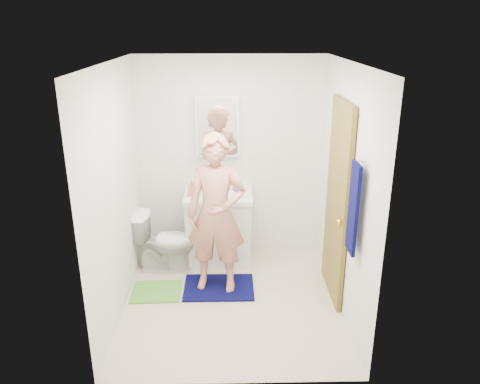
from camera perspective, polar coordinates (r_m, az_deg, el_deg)
name	(u,v)px	position (r m, az deg, el deg)	size (l,w,h in m)	color
floor	(232,301)	(5.02, -1.00, -13.10)	(2.20, 2.40, 0.02)	beige
ceiling	(230,61)	(4.21, -1.20, 15.64)	(2.20, 2.40, 0.02)	white
wall_back	(231,158)	(5.62, -1.15, 4.22)	(2.20, 0.02, 2.40)	silver
wall_front	(232,250)	(3.36, -0.99, -7.09)	(2.20, 0.02, 2.40)	silver
wall_left	(115,193)	(4.61, -15.03, -0.11)	(0.02, 2.40, 2.40)	silver
wall_right	(346,191)	(4.61, 12.84, 0.10)	(0.02, 2.40, 2.40)	silver
vanity_cabinet	(219,229)	(5.62, -2.61, -4.49)	(0.75, 0.55, 0.80)	white
countertop	(218,195)	(5.46, -2.68, -0.43)	(0.79, 0.59, 0.05)	white
sink_basin	(218,194)	(5.46, -2.68, -0.28)	(0.40, 0.40, 0.03)	white
faucet	(218,184)	(5.60, -2.66, 1.03)	(0.03, 0.03, 0.12)	silver
medicine_cabinet	(217,126)	(5.46, -2.76, 8.05)	(0.50, 0.12, 0.70)	white
mirror_panel	(217,127)	(5.40, -2.78, 7.91)	(0.46, 0.01, 0.66)	white
door	(337,202)	(4.80, 11.75, -1.26)	(0.05, 0.80, 2.05)	olive
door_knob	(340,222)	(4.53, 12.05, -3.62)	(0.07, 0.07, 0.07)	gold
towel	(353,209)	(4.06, 13.66, -1.99)	(0.03, 0.24, 0.80)	#06073D
towel_hook	(363,161)	(3.94, 14.72, 3.70)	(0.02, 0.02, 0.06)	silver
toilet	(165,241)	(5.49, -9.14, -5.95)	(0.39, 0.69, 0.70)	white
bath_mat	(219,287)	(5.20, -2.59, -11.54)	(0.76, 0.54, 0.02)	#06073D
green_rug	(156,291)	(5.21, -10.18, -11.85)	(0.51, 0.43, 0.02)	#59A436
soap_dispenser	(192,187)	(5.38, -5.91, 0.55)	(0.09, 0.09, 0.19)	#CA6F5E
toothbrush_cup	(237,187)	(5.52, -0.34, 0.65)	(0.13, 0.13, 0.10)	#97469B
man	(216,214)	(4.82, -2.90, -2.74)	(0.62, 0.41, 1.69)	tan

